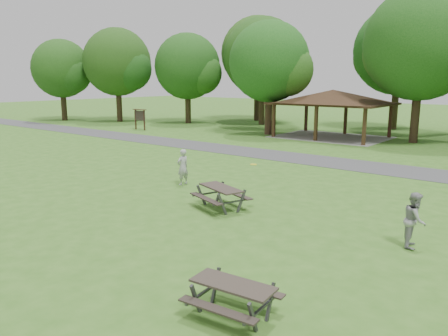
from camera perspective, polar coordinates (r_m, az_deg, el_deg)
ground at (r=14.53m, az=-13.12°, el=-7.01°), size 160.00×160.00×0.00m
asphalt_path at (r=25.37m, az=12.41°, el=0.94°), size 120.00×3.20×0.02m
pavilion at (r=35.75m, az=14.01°, el=8.79°), size 8.60×7.01×3.76m
notice_board at (r=40.82m, az=-10.95°, el=6.74°), size 1.60×0.30×1.88m
tree_row_a at (r=49.39m, az=-13.67°, el=13.05°), size 7.56×7.20×9.97m
tree_row_b at (r=46.57m, az=-4.70°, el=12.84°), size 7.14×6.80×9.28m
tree_row_c at (r=45.00m, az=5.18°, el=13.99°), size 8.19×7.80×10.67m
tree_row_d at (r=36.80m, az=6.07°, el=13.34°), size 6.93×6.60×9.27m
tree_row_e at (r=34.69m, az=24.53°, el=14.20°), size 8.40×8.00×11.02m
tree_deep_a at (r=49.60m, az=4.51°, el=14.45°), size 8.40×8.00×11.38m
tree_deep_b at (r=43.48m, az=22.01°, el=13.78°), size 8.40×8.00×11.13m
tree_flank_left at (r=52.60m, az=-20.40°, el=11.86°), size 6.72×6.40×8.93m
picnic_table_middle at (r=15.54m, az=-0.41°, el=-3.18°), size 2.27×2.04×0.81m
picnic_table_far at (r=8.74m, az=1.16°, el=-15.80°), size 1.77×1.48×0.72m
frisbee_in_flight at (r=16.00m, az=3.88°, el=0.47°), size 0.30×0.30×0.02m
frisbee_thrower at (r=19.10m, az=-5.40°, el=0.13°), size 0.43×0.61×1.58m
frisbee_catcher at (r=13.08m, az=23.65°, el=-6.23°), size 0.74×0.86×1.54m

